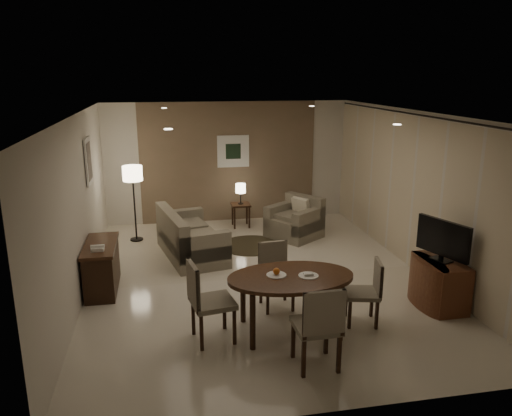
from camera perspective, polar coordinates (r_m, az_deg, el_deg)
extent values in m
cube|color=beige|center=(8.41, 0.26, -7.93)|extent=(5.50, 7.00, 0.00)
cube|color=white|center=(7.76, 0.28, 10.73)|extent=(5.50, 7.00, 0.00)
cube|color=#775F4A|center=(11.36, -3.14, 5.26)|extent=(5.50, 0.00, 2.70)
cube|color=beige|center=(7.94, -19.60, 0.05)|extent=(0.00, 7.00, 2.70)
cube|color=beige|center=(8.91, 17.90, 1.78)|extent=(0.00, 7.00, 2.70)
cube|color=#775F4A|center=(11.35, -3.13, 5.25)|extent=(3.96, 0.03, 2.70)
cylinder|color=black|center=(8.69, 18.19, 10.07)|extent=(0.03, 6.80, 0.03)
cube|color=silver|center=(11.30, -2.63, 6.49)|extent=(0.72, 0.03, 0.72)
cube|color=black|center=(11.28, -2.62, 6.48)|extent=(0.34, 0.01, 0.34)
cube|color=silver|center=(9.00, -18.61, 5.10)|extent=(0.03, 0.60, 0.80)
cube|color=gray|center=(8.99, -18.52, 5.10)|extent=(0.01, 0.46, 0.64)
cylinder|color=white|center=(5.83, -10.00, 8.87)|extent=(0.10, 0.10, 0.01)
cylinder|color=white|center=(6.50, 15.83, 9.17)|extent=(0.10, 0.10, 0.01)
cylinder|color=white|center=(9.41, -10.46, 11.17)|extent=(0.10, 0.10, 0.01)
cylinder|color=white|center=(9.85, 6.39, 11.49)|extent=(0.10, 0.10, 0.01)
cylinder|color=white|center=(6.49, 2.34, -7.67)|extent=(0.26, 0.26, 0.02)
cylinder|color=white|center=(6.50, 6.01, -7.71)|extent=(0.26, 0.26, 0.02)
sphere|color=#CA6017|center=(6.47, 2.35, -7.24)|extent=(0.09, 0.09, 0.09)
cube|color=white|center=(6.49, 6.02, -7.52)|extent=(0.12, 0.08, 0.03)
cylinder|color=#3A3521|center=(9.90, -0.54, -4.27)|extent=(1.23, 1.23, 0.01)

